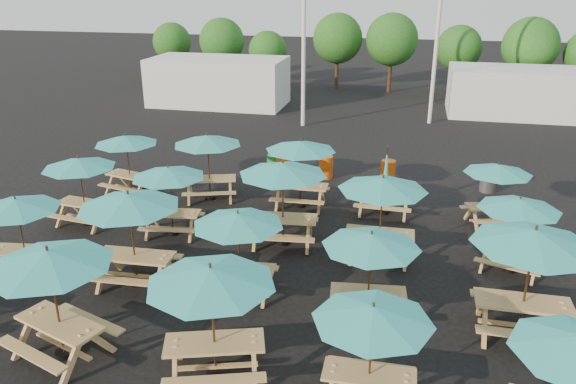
% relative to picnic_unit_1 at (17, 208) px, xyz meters
% --- Properties ---
extents(ground, '(120.00, 120.00, 0.00)m').
position_rel_picnic_unit_1_xyz_m(ground, '(5.98, 3.06, -1.88)').
color(ground, black).
rests_on(ground, ground).
extents(picnic_unit_1, '(2.45, 2.45, 2.15)m').
position_rel_picnic_unit_1_xyz_m(picnic_unit_1, '(0.00, 0.00, 0.00)').
color(picnic_unit_1, tan).
rests_on(picnic_unit_1, ground).
extents(picnic_unit_2, '(2.49, 2.49, 2.20)m').
position_rel_picnic_unit_1_xyz_m(picnic_unit_2, '(-0.25, 3.22, 0.05)').
color(picnic_unit_2, tan).
rests_on(picnic_unit_2, ground).
extents(picnic_unit_3, '(2.66, 2.66, 2.18)m').
position_rel_picnic_unit_1_xyz_m(picnic_unit_3, '(-0.13, 5.98, 0.03)').
color(picnic_unit_3, tan).
rests_on(picnic_unit_3, ground).
extents(picnic_unit_4, '(3.14, 3.14, 2.45)m').
position_rel_picnic_unit_1_xyz_m(picnic_unit_4, '(2.91, -2.85, 0.27)').
color(picnic_unit_4, tan).
rests_on(picnic_unit_4, ground).
extents(picnic_unit_5, '(2.60, 2.60, 2.48)m').
position_rel_picnic_unit_1_xyz_m(picnic_unit_5, '(3.04, 0.15, 0.29)').
color(picnic_unit_5, tan).
rests_on(picnic_unit_5, ground).
extents(picnic_unit_6, '(2.42, 2.42, 2.15)m').
position_rel_picnic_unit_1_xyz_m(picnic_unit_6, '(2.72, 3.12, 0.00)').
color(picnic_unit_6, tan).
rests_on(picnic_unit_6, ground).
extents(picnic_unit_7, '(2.95, 2.95, 2.33)m').
position_rel_picnic_unit_1_xyz_m(picnic_unit_7, '(2.83, 6.11, 0.16)').
color(picnic_unit_7, tan).
rests_on(picnic_unit_7, ground).
extents(picnic_unit_8, '(3.08, 3.08, 2.43)m').
position_rel_picnic_unit_1_xyz_m(picnic_unit_8, '(6.18, -2.78, 0.25)').
color(picnic_unit_8, tan).
rests_on(picnic_unit_8, ground).
extents(picnic_unit_9, '(2.35, 2.35, 2.18)m').
position_rel_picnic_unit_1_xyz_m(picnic_unit_9, '(5.74, 0.27, 0.03)').
color(picnic_unit_9, tan).
rests_on(picnic_unit_9, ground).
extents(picnic_unit_10, '(2.75, 2.75, 2.50)m').
position_rel_picnic_unit_1_xyz_m(picnic_unit_10, '(6.13, 3.24, 0.31)').
color(picnic_unit_10, tan).
rests_on(picnic_unit_10, ground).
extents(picnic_unit_11, '(2.40, 2.40, 2.33)m').
position_rel_picnic_unit_1_xyz_m(picnic_unit_11, '(6.05, 6.12, 0.16)').
color(picnic_unit_11, tan).
rests_on(picnic_unit_11, ground).
extents(picnic_unit_12, '(2.16, 2.16, 2.12)m').
position_rel_picnic_unit_1_xyz_m(picnic_unit_12, '(9.14, -2.93, -0.02)').
color(picnic_unit_12, tan).
rests_on(picnic_unit_12, ground).
extents(picnic_unit_13, '(2.40, 2.40, 2.17)m').
position_rel_picnic_unit_1_xyz_m(picnic_unit_13, '(8.88, -0.15, 0.01)').
color(picnic_unit_13, tan).
rests_on(picnic_unit_13, ground).
extents(picnic_unit_14, '(2.43, 2.43, 2.39)m').
position_rel_picnic_unit_1_xyz_m(picnic_unit_14, '(8.92, 2.91, 0.21)').
color(picnic_unit_14, tan).
rests_on(picnic_unit_14, ground).
extents(picnic_unit_15, '(1.88, 1.66, 2.32)m').
position_rel_picnic_unit_1_xyz_m(picnic_unit_15, '(8.86, 6.15, -0.93)').
color(picnic_unit_15, tan).
rests_on(picnic_unit_15, ground).
extents(picnic_unit_17, '(2.57, 2.57, 2.55)m').
position_rel_picnic_unit_1_xyz_m(picnic_unit_17, '(12.16, -0.05, 0.36)').
color(picnic_unit_17, tan).
rests_on(picnic_unit_17, ground).
extents(picnic_unit_18, '(2.64, 2.64, 2.08)m').
position_rel_picnic_unit_1_xyz_m(picnic_unit_18, '(12.38, 2.93, -0.06)').
color(picnic_unit_18, tan).
rests_on(picnic_unit_18, ground).
extents(picnic_unit_19, '(2.53, 2.53, 2.04)m').
position_rel_picnic_unit_1_xyz_m(picnic_unit_19, '(12.21, 5.88, -0.10)').
color(picnic_unit_19, tan).
rests_on(picnic_unit_19, ground).
extents(waste_bin_0, '(0.54, 0.54, 0.87)m').
position_rel_picnic_unit_1_xyz_m(waste_bin_0, '(4.44, 8.94, -1.45)').
color(waste_bin_0, '#1A932F').
rests_on(waste_bin_0, ground).
extents(waste_bin_1, '(0.54, 0.54, 0.87)m').
position_rel_picnic_unit_1_xyz_m(waste_bin_1, '(4.81, 8.81, -1.45)').
color(waste_bin_1, '#D4500C').
rests_on(waste_bin_1, ground).
extents(waste_bin_2, '(0.54, 0.54, 0.87)m').
position_rel_picnic_unit_1_xyz_m(waste_bin_2, '(6.44, 9.20, -1.45)').
color(waste_bin_2, '#D4500C').
rests_on(waste_bin_2, ground).
extents(waste_bin_3, '(0.54, 0.54, 0.87)m').
position_rel_picnic_unit_1_xyz_m(waste_bin_3, '(8.82, 9.17, -1.45)').
color(waste_bin_3, '#D4500C').
rests_on(waste_bin_3, ground).
extents(waste_bin_4, '(0.54, 0.54, 0.87)m').
position_rel_picnic_unit_1_xyz_m(waste_bin_4, '(12.41, 9.02, -1.45)').
color(waste_bin_4, gray).
rests_on(waste_bin_4, ground).
extents(mast_0, '(0.20, 0.20, 12.00)m').
position_rel_picnic_unit_1_xyz_m(mast_0, '(3.98, 17.06, 4.12)').
color(mast_0, silver).
rests_on(mast_0, ground).
extents(mast_1, '(0.20, 0.20, 12.00)m').
position_rel_picnic_unit_1_xyz_m(mast_1, '(10.48, 19.06, 4.12)').
color(mast_1, silver).
rests_on(mast_1, ground).
extents(event_tent_0, '(8.00, 4.00, 2.80)m').
position_rel_picnic_unit_1_xyz_m(event_tent_0, '(-2.02, 21.06, -0.48)').
color(event_tent_0, silver).
rests_on(event_tent_0, ground).
extents(event_tent_1, '(7.00, 4.00, 2.60)m').
position_rel_picnic_unit_1_xyz_m(event_tent_1, '(14.98, 22.06, -0.58)').
color(event_tent_1, silver).
rests_on(event_tent_1, ground).
extents(tree_0, '(2.80, 2.80, 4.24)m').
position_rel_picnic_unit_1_xyz_m(tree_0, '(-8.09, 28.31, 0.95)').
color(tree_0, '#382314').
rests_on(tree_0, ground).
extents(tree_1, '(3.11, 3.11, 4.72)m').
position_rel_picnic_unit_1_xyz_m(tree_1, '(-3.77, 26.97, 1.27)').
color(tree_1, '#382314').
rests_on(tree_1, ground).
extents(tree_2, '(2.59, 2.59, 3.93)m').
position_rel_picnic_unit_1_xyz_m(tree_2, '(-0.41, 26.72, 0.74)').
color(tree_2, '#382314').
rests_on(tree_2, ground).
extents(tree_3, '(3.36, 3.36, 5.09)m').
position_rel_picnic_unit_1_xyz_m(tree_3, '(4.23, 27.78, 1.53)').
color(tree_3, '#382314').
rests_on(tree_3, ground).
extents(tree_4, '(3.41, 3.41, 5.17)m').
position_rel_picnic_unit_1_xyz_m(tree_4, '(7.88, 27.32, 1.58)').
color(tree_4, '#382314').
rests_on(tree_4, ground).
extents(tree_5, '(2.94, 2.94, 4.45)m').
position_rel_picnic_unit_1_xyz_m(tree_5, '(12.20, 27.74, 1.09)').
color(tree_5, '#382314').
rests_on(tree_5, ground).
extents(tree_6, '(3.38, 3.38, 5.13)m').
position_rel_picnic_unit_1_xyz_m(tree_6, '(16.21, 25.96, 1.55)').
color(tree_6, '#382314').
rests_on(tree_6, ground).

